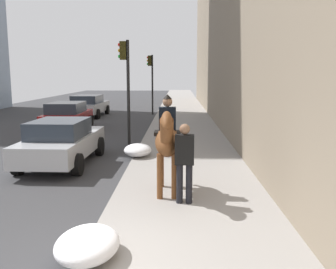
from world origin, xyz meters
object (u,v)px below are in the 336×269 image
pedestrian_greeting (184,158)px  car_far_lane (88,105)px  mounted_horse_near (167,140)px  traffic_light_far_curb (151,75)px  traffic_light_near_curb (126,76)px  car_near_lane (67,116)px  car_mid_lane (62,141)px

pedestrian_greeting → car_far_lane: 18.47m
pedestrian_greeting → mounted_horse_near: bearing=32.6°
car_far_lane → traffic_light_far_curb: traffic_light_far_curb is taller
traffic_light_near_curb → pedestrian_greeting: bearing=-162.9°
car_far_lane → pedestrian_greeting: bearing=-158.8°
car_near_lane → traffic_light_far_curb: (7.69, -3.69, 1.99)m
mounted_horse_near → car_mid_lane: mounted_horse_near is taller
car_near_lane → car_far_lane: 6.40m
mounted_horse_near → pedestrian_greeting: (-0.65, -0.38, -0.27)m
pedestrian_greeting → traffic_light_far_curb: size_ratio=0.41×
pedestrian_greeting → traffic_light_near_curb: (7.07, 2.17, 1.65)m
car_mid_lane → traffic_light_near_curb: bearing=-25.2°
pedestrian_greeting → traffic_light_near_curb: 7.58m
mounted_horse_near → traffic_light_near_curb: (6.42, 1.79, 1.38)m
mounted_horse_near → traffic_light_far_curb: 18.19m
mounted_horse_near → car_far_lane: 17.74m
traffic_light_near_curb → traffic_light_far_curb: traffic_light_far_curb is taller
car_mid_lane → car_far_lane: bearing=11.2°
car_mid_lane → traffic_light_far_curb: 15.12m
traffic_light_near_curb → car_mid_lane: bearing=153.6°
traffic_light_near_curb → traffic_light_far_curb: (11.64, -0.16, 0.01)m
mounted_horse_near → car_far_lane: (16.76, 5.79, -0.61)m
car_near_lane → car_far_lane: size_ratio=0.86×
car_near_lane → traffic_light_near_curb: 5.66m
car_mid_lane → traffic_light_near_curb: (3.24, -1.61, 2.01)m
pedestrian_greeting → car_near_lane: pedestrian_greeting is taller
mounted_horse_near → traffic_light_near_curb: 6.81m
pedestrian_greeting → car_near_lane: size_ratio=0.43×
car_far_lane → traffic_light_near_curb: (-10.34, -3.99, 1.99)m
car_mid_lane → pedestrian_greeting: bearing=-134.1°
traffic_light_far_curb → car_mid_lane: bearing=173.2°
traffic_light_near_curb → traffic_light_far_curb: bearing=-0.8°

